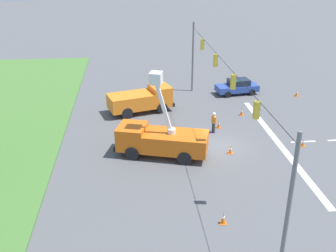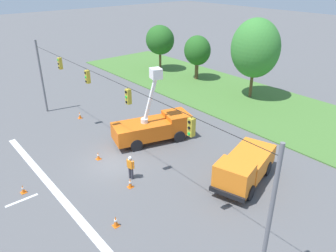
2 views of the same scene
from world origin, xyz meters
name	(u,v)px [view 2 (image 2 of 2)]	position (x,y,z in m)	size (l,w,h in m)	color
ground_plane	(114,163)	(0.00, 0.00, 0.00)	(200.00, 200.00, 0.00)	#565659
grass_verge	(260,105)	(0.00, 18.00, 0.05)	(56.00, 12.00, 0.10)	#477533
lane_markings	(30,197)	(0.00, -6.22, 0.00)	(17.60, 15.25, 0.01)	silver
signal_gantry	(110,107)	(-0.02, 0.00, 4.58)	(26.20, 0.33, 7.20)	slate
tree_far_west	(160,40)	(-17.31, 18.20, 4.29)	(4.17, 3.75, 6.29)	brown
tree_west	(197,51)	(-10.94, 19.17, 3.78)	(3.58, 3.16, 5.67)	brown
tree_centre	(255,48)	(-2.26, 19.15, 5.52)	(5.33, 4.89, 8.66)	brown
utility_truck_bucket_lift	(154,126)	(-1.02, 4.54, 1.32)	(4.10, 6.98, 6.21)	orange
utility_truck_support_near	(244,167)	(7.59, 5.52, 1.19)	(3.92, 6.27, 2.27)	orange
road_worker	(131,166)	(2.40, -0.10, 1.00)	(0.63, 0.34, 1.77)	#383842
traffic_cone_foreground_left	(23,189)	(-0.73, -6.38, 0.28)	(0.36, 0.36, 0.60)	orange
traffic_cone_mid_left	(98,156)	(-1.31, -0.60, 0.30)	(0.36, 0.36, 0.63)	orange
traffic_cone_mid_right	(130,183)	(3.22, -0.73, 0.34)	(0.36, 0.36, 0.70)	orange
traffic_cone_near_bucket	(80,115)	(-9.24, 1.78, 0.34)	(0.36, 0.36, 0.69)	orange
traffic_cone_lane_edge_a	(116,221)	(5.74, -3.39, 0.35)	(0.36, 0.36, 0.71)	orange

